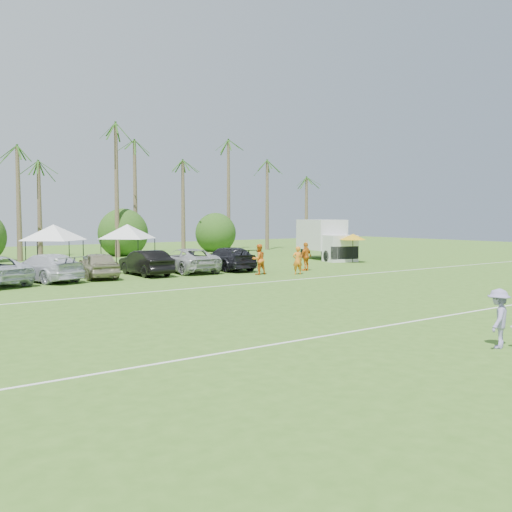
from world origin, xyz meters
TOP-DOWN VIEW (x-y plane):
  - ground at (0.00, 0.00)m, footprint 120.00×120.00m
  - field_lines at (0.00, 8.00)m, footprint 80.00×12.10m
  - palm_tree_4 at (-4.00, 38.00)m, footprint 2.40×2.40m
  - palm_tree_5 at (0.00, 38.00)m, footprint 2.40×2.40m
  - palm_tree_6 at (4.00, 38.00)m, footprint 2.40×2.40m
  - palm_tree_7 at (8.00, 38.00)m, footprint 2.40×2.40m
  - palm_tree_8 at (13.00, 38.00)m, footprint 2.40×2.40m
  - palm_tree_9 at (18.00, 38.00)m, footprint 2.40×2.40m
  - palm_tree_10 at (23.00, 38.00)m, footprint 2.40×2.40m
  - palm_tree_11 at (27.00, 38.00)m, footprint 2.40×2.40m
  - bush_tree_2 at (6.00, 39.00)m, footprint 4.00×4.00m
  - bush_tree_3 at (16.00, 39.00)m, footprint 4.00×4.00m
  - sideline_player_a at (8.04, 16.21)m, footprint 0.73×0.60m
  - sideline_player_b at (6.07, 17.49)m, footprint 0.92×0.73m
  - sideline_player_c at (9.98, 17.67)m, footprint 1.16×0.70m
  - box_truck at (17.61, 24.05)m, footprint 3.87×6.68m
  - canopy_tent_left at (-3.39, 26.68)m, footprint 4.32×4.32m
  - canopy_tent_right at (1.66, 26.87)m, footprint 4.29×4.29m
  - market_umbrella at (16.99, 20.38)m, footprint 1.97×1.97m
  - frisbee_player at (-0.07, -1.81)m, footprint 1.18×0.94m
  - parked_car_3 at (-5.46, 21.32)m, footprint 3.49×5.57m
  - parked_car_4 at (-2.57, 21.31)m, footprint 2.27×4.59m
  - parked_car_5 at (0.33, 21.09)m, footprint 1.65×4.58m
  - parked_car_6 at (3.22, 21.38)m, footprint 2.69×5.50m
  - parked_car_7 at (6.12, 21.04)m, footprint 2.55×5.35m

SIDE VIEW (x-z plane):
  - ground at x=0.00m, z-range 0.00..0.00m
  - field_lines at x=0.00m, z-range 0.00..0.01m
  - parked_car_3 at x=-5.46m, z-range 0.00..1.50m
  - parked_car_4 at x=-2.57m, z-range 0.00..1.50m
  - parked_car_5 at x=0.33m, z-range 0.00..1.50m
  - parked_car_6 at x=3.22m, z-range 0.00..1.50m
  - parked_car_7 at x=6.12m, z-range 0.00..1.50m
  - frisbee_player at x=-0.07m, z-range 0.00..1.60m
  - sideline_player_a at x=8.04m, z-range 0.00..1.70m
  - sideline_player_c at x=9.98m, z-range 0.00..1.84m
  - sideline_player_b at x=6.07m, z-range 0.00..1.85m
  - box_truck at x=17.61m, z-range 0.11..3.35m
  - bush_tree_2 at x=6.00m, z-range -0.20..3.80m
  - bush_tree_3 at x=16.00m, z-range -0.20..3.80m
  - market_umbrella at x=16.99m, z-range 0.87..3.06m
  - canopy_tent_right at x=1.66m, z-range 1.24..4.71m
  - canopy_tent_left at x=-3.39m, z-range 1.25..4.75m
  - palm_tree_4 at x=-4.00m, z-range 3.03..11.93m
  - palm_tree_8 at x=13.00m, z-range 3.03..11.93m
  - palm_tree_5 at x=0.00m, z-range 3.40..13.30m
  - palm_tree_9 at x=18.00m, z-range 3.40..13.30m
  - palm_tree_6 at x=4.00m, z-range 3.76..14.66m
  - palm_tree_10 at x=23.00m, z-range 3.76..14.66m
  - palm_tree_7 at x=8.00m, z-range 4.11..16.01m
  - palm_tree_11 at x=27.00m, z-range 4.11..16.01m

